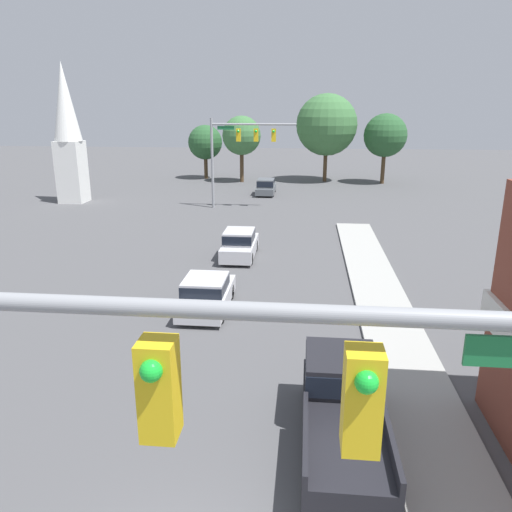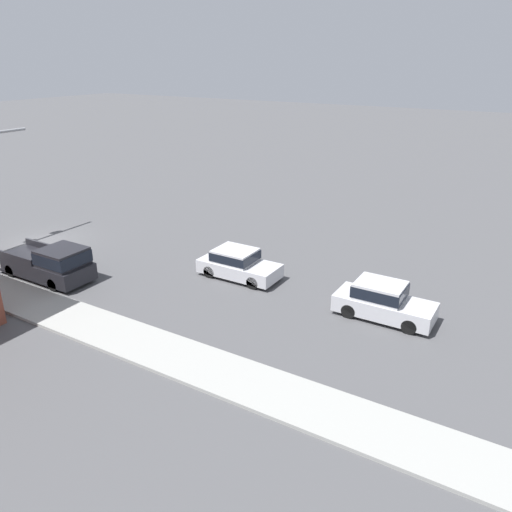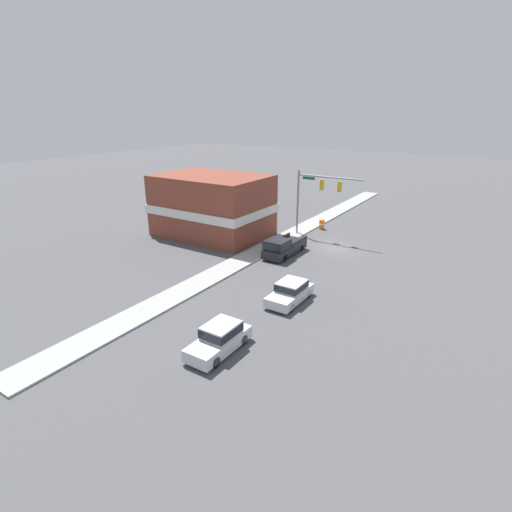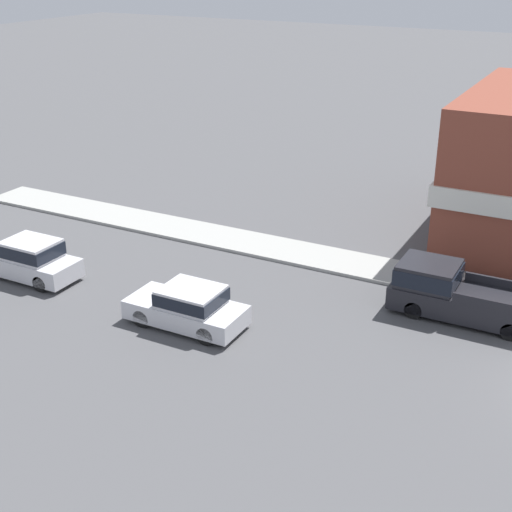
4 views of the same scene
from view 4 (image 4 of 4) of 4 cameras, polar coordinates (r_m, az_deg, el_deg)
The scene contains 3 objects.
car_lead at distance 25.42m, azimuth -5.45°, elevation -4.00°, with size 1.89×4.30×1.52m.
car_second_ahead at distance 30.34m, azimuth -17.64°, elevation -0.19°, with size 1.78×4.34×1.66m.
pickup_truck_parked at distance 26.97m, azimuth 15.51°, elevation -2.79°, with size 2.05×5.49×1.89m.
Camera 4 is at (-20.65, 0.59, 12.52)m, focal length 50.00 mm.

